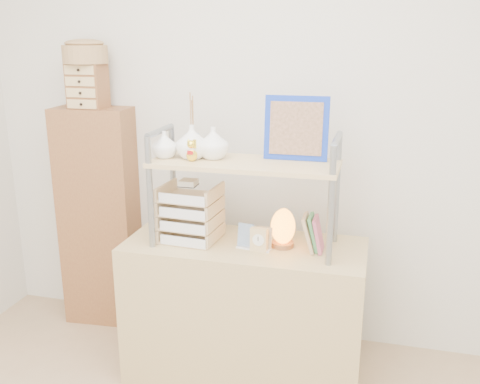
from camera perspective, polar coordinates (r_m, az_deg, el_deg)
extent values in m
cube|color=silver|center=(3.01, 2.86, 7.72)|extent=(3.40, 0.02, 2.60)
cube|color=tan|center=(2.84, 0.46, -12.57)|extent=(1.20, 0.50, 0.75)
cube|color=brown|center=(3.40, -14.74, -2.68)|extent=(0.47, 0.27, 1.35)
cylinder|color=gray|center=(2.59, -9.58, -0.11)|extent=(0.03, 0.03, 0.55)
cylinder|color=gray|center=(2.86, -7.15, 1.53)|extent=(0.03, 0.03, 0.55)
cylinder|color=gray|center=(2.67, -8.55, 6.46)|extent=(0.03, 0.30, 0.03)
cylinder|color=gray|center=(2.38, 9.67, -1.58)|extent=(0.03, 0.03, 0.55)
cylinder|color=gray|center=(2.67, 10.27, 0.33)|extent=(0.03, 0.03, 0.55)
cylinder|color=gray|center=(2.46, 10.30, 5.57)|extent=(0.03, 0.30, 0.03)
cube|color=tan|center=(2.56, 0.50, 3.05)|extent=(0.90, 0.34, 0.02)
imported|color=white|center=(2.65, -8.06, 5.03)|extent=(0.13, 0.13, 0.13)
imported|color=white|center=(2.61, -5.15, 5.35)|extent=(0.16, 0.16, 0.16)
imported|color=white|center=(2.60, -2.86, 5.25)|extent=(0.15, 0.15, 0.16)
cylinder|color=#244B9E|center=(2.75, -5.10, 5.19)|extent=(0.07, 0.07, 0.10)
cube|color=#1231AD|center=(2.58, 6.03, 6.79)|extent=(0.31, 0.05, 0.31)
cube|color=brown|center=(2.57, 5.99, 6.75)|extent=(0.25, 0.03, 0.25)
cube|color=#BC526D|center=(2.59, 8.36, -4.49)|extent=(0.05, 0.12, 0.17)
cube|color=#53A75E|center=(2.61, 7.93, -4.30)|extent=(0.06, 0.12, 0.17)
cube|color=tan|center=(2.60, 7.39, -4.41)|extent=(0.06, 0.13, 0.17)
cube|color=tan|center=(2.75, -5.21, -4.89)|extent=(0.28, 0.26, 0.01)
cube|color=white|center=(2.64, -6.11, -5.31)|extent=(0.24, 0.03, 0.05)
cube|color=tan|center=(2.73, -5.25, -3.48)|extent=(0.28, 0.26, 0.01)
cube|color=white|center=(2.61, -6.15, -3.84)|extent=(0.24, 0.03, 0.05)
cube|color=tan|center=(2.70, -5.29, -2.04)|extent=(0.28, 0.26, 0.01)
cube|color=white|center=(2.59, -6.20, -2.34)|extent=(0.24, 0.03, 0.05)
cube|color=tan|center=(2.68, -5.33, -0.58)|extent=(0.28, 0.26, 0.01)
cube|color=white|center=(2.57, -6.25, -0.81)|extent=(0.24, 0.03, 0.05)
cube|color=beige|center=(2.64, -5.52, 0.98)|extent=(0.08, 0.08, 0.03)
cylinder|color=brown|center=(2.65, 4.56, -5.57)|extent=(0.11, 0.11, 0.02)
ellipsoid|color=orange|center=(2.62, 4.61, -3.59)|extent=(0.13, 0.12, 0.17)
cube|color=tan|center=(2.58, 2.04, -5.10)|extent=(0.09, 0.04, 0.12)
cylinder|color=white|center=(2.56, 1.95, -5.15)|extent=(0.06, 0.01, 0.06)
cube|color=white|center=(2.62, 1.48, -6.01)|extent=(0.18, 0.07, 0.01)
cube|color=navy|center=(2.61, 0.60, -4.62)|extent=(0.08, 0.03, 0.11)
cube|color=tan|center=(2.60, 2.57, -4.83)|extent=(0.08, 0.03, 0.10)
cube|color=brown|center=(3.22, -15.95, 10.82)|extent=(0.20, 0.15, 0.25)
cube|color=tan|center=(3.16, -16.53, 8.97)|extent=(0.18, 0.01, 0.05)
cube|color=tan|center=(3.15, -16.62, 10.09)|extent=(0.18, 0.01, 0.05)
cube|color=tan|center=(3.15, -16.71, 11.22)|extent=(0.18, 0.01, 0.05)
cube|color=tan|center=(3.14, -16.81, 12.36)|extent=(0.18, 0.01, 0.05)
cylinder|color=#986B45|center=(3.21, -16.20, 13.93)|extent=(0.25, 0.25, 0.10)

